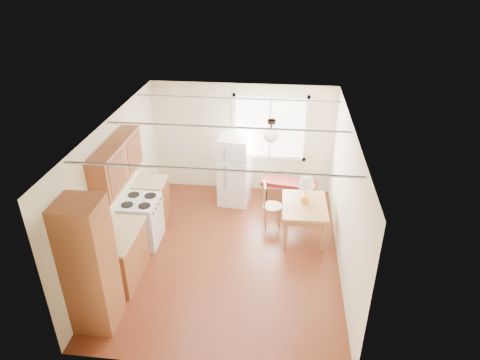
# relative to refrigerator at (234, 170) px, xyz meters

# --- Properties ---
(room_shell) EXTENTS (4.60, 5.60, 2.62)m
(room_shell) POSITION_rel_refrigerator_xyz_m (0.11, -1.87, 0.48)
(room_shell) COLOR #511F10
(room_shell) RESTS_ON ground
(kitchen_run) EXTENTS (0.65, 3.40, 2.20)m
(kitchen_run) POSITION_rel_refrigerator_xyz_m (-1.60, -2.50, 0.07)
(kitchen_run) COLOR brown
(kitchen_run) RESTS_ON ground
(window_unit) EXTENTS (1.64, 0.05, 1.51)m
(window_unit) POSITION_rel_refrigerator_xyz_m (0.71, 0.61, 0.78)
(window_unit) COLOR white
(window_unit) RESTS_ON room_shell
(pendant_light) EXTENTS (0.26, 0.26, 0.40)m
(pendant_light) POSITION_rel_refrigerator_xyz_m (0.81, -1.47, 1.47)
(pendant_light) COLOR #301F15
(pendant_light) RESTS_ON room_shell
(refrigerator) EXTENTS (0.70, 0.70, 1.54)m
(refrigerator) POSITION_rel_refrigerator_xyz_m (0.00, 0.00, 0.00)
(refrigerator) COLOR white
(refrigerator) RESTS_ON ground
(bench) EXTENTS (1.24, 0.63, 0.55)m
(bench) POSITION_rel_refrigerator_xyz_m (1.19, 0.05, -0.28)
(bench) COLOR #5C1615
(bench) RESTS_ON ground
(dining_table) EXTENTS (0.86, 1.13, 0.70)m
(dining_table) POSITION_rel_refrigerator_xyz_m (1.48, -1.13, -0.18)
(dining_table) COLOR #9B693B
(dining_table) RESTS_ON ground
(chair) EXTENTS (0.42, 0.41, 0.92)m
(chair) POSITION_rel_refrigerator_xyz_m (0.78, -0.83, -0.25)
(chair) COLOR #9B693B
(chair) RESTS_ON ground
(table_lamp) EXTENTS (0.33, 0.33, 0.57)m
(table_lamp) POSITION_rel_refrigerator_xyz_m (1.49, -1.05, 0.34)
(table_lamp) COLOR gold
(table_lamp) RESTS_ON dining_table
(coffee_maker) EXTENTS (0.22, 0.26, 0.33)m
(coffee_maker) POSITION_rel_refrigerator_xyz_m (-1.61, -3.09, 0.25)
(coffee_maker) COLOR black
(coffee_maker) RESTS_ON kitchen_run
(kettle) EXTENTS (0.14, 0.14, 0.26)m
(kettle) POSITION_rel_refrigerator_xyz_m (-1.69, -2.73, 0.24)
(kettle) COLOR red
(kettle) RESTS_ON kitchen_run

